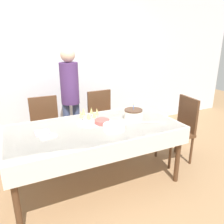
% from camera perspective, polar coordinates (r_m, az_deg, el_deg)
% --- Properties ---
extents(ground_plane, '(12.00, 12.00, 0.00)m').
position_cam_1_polar(ground_plane, '(2.96, -4.12, -17.62)').
color(ground_plane, '#93704C').
extents(wall_back, '(8.00, 0.05, 2.70)m').
position_cam_1_polar(wall_back, '(4.01, -13.57, 12.34)').
color(wall_back, silver).
rests_on(wall_back, ground_plane).
extents(dining_table, '(2.02, 1.00, 0.77)m').
position_cam_1_polar(dining_table, '(2.63, -4.45, -5.83)').
color(dining_table, silver).
rests_on(dining_table, ground_plane).
extents(dining_chair_far_left, '(0.43, 0.43, 0.96)m').
position_cam_1_polar(dining_chair_far_left, '(3.32, -16.82, -3.82)').
color(dining_chair_far_left, '#51331E').
rests_on(dining_chair_far_left, ground_plane).
extents(dining_chair_far_right, '(0.44, 0.44, 0.96)m').
position_cam_1_polar(dining_chair_far_right, '(3.54, -2.54, -1.61)').
color(dining_chair_far_right, '#51331E').
rests_on(dining_chair_far_right, ground_plane).
extents(dining_chair_right_end, '(0.46, 0.46, 0.96)m').
position_cam_1_polar(dining_chair_right_end, '(3.35, 17.38, -3.68)').
color(dining_chair_right_end, '#51331E').
rests_on(dining_chair_right_end, ground_plane).
extents(birthday_cake, '(0.23, 0.23, 0.20)m').
position_cam_1_polar(birthday_cake, '(2.82, 5.58, -0.54)').
color(birthday_cake, silver).
rests_on(birthday_cake, dining_table).
extents(champagne_tray, '(0.30, 0.30, 0.18)m').
position_cam_1_polar(champagne_tray, '(2.65, -5.94, -1.28)').
color(champagne_tray, silver).
rests_on(champagne_tray, dining_table).
extents(plate_stack_main, '(0.25, 0.25, 0.06)m').
position_cam_1_polar(plate_stack_main, '(2.49, 0.47, -3.91)').
color(plate_stack_main, white).
rests_on(plate_stack_main, dining_table).
extents(plate_stack_dessert, '(0.19, 0.19, 0.05)m').
position_cam_1_polar(plate_stack_dessert, '(2.66, -2.68, -2.56)').
color(plate_stack_dessert, '#CC4C47').
rests_on(plate_stack_dessert, dining_table).
extents(cake_knife, '(0.27, 0.16, 0.00)m').
position_cam_1_polar(cake_knife, '(2.75, 8.83, -2.54)').
color(cake_knife, silver).
rests_on(cake_knife, dining_table).
extents(fork_pile, '(0.18, 0.10, 0.02)m').
position_cam_1_polar(fork_pile, '(2.38, -16.22, -6.30)').
color(fork_pile, silver).
rests_on(fork_pile, dining_table).
extents(napkin_pile, '(0.15, 0.15, 0.01)m').
position_cam_1_polar(napkin_pile, '(2.53, -17.73, -5.07)').
color(napkin_pile, pink).
rests_on(napkin_pile, dining_table).
extents(person_standing, '(0.28, 0.28, 1.63)m').
position_cam_1_polar(person_standing, '(3.44, -10.93, 5.37)').
color(person_standing, '#3F4C72').
rests_on(person_standing, ground_plane).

